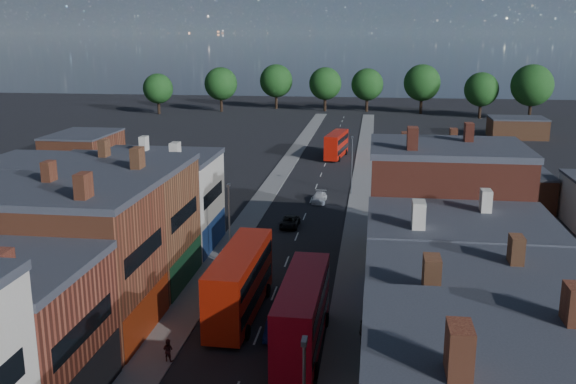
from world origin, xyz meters
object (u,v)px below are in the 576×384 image
(bus_0, at_px, (240,281))
(ped_3, at_px, (362,332))
(bus_2, at_px, (336,144))
(ped_1, at_px, (168,350))
(car_2, at_px, (290,222))
(car_1, at_px, (274,330))
(car_3, at_px, (319,198))
(bus_1, at_px, (302,312))

(bus_0, relative_size, ped_3, 6.61)
(bus_2, bearing_deg, ped_1, -87.47)
(ped_3, bearing_deg, car_2, 20.07)
(car_1, relative_size, car_3, 0.78)
(bus_1, xyz_separation_m, car_1, (-2.30, 1.61, -2.23))
(ped_1, distance_m, ped_3, 13.66)
(bus_2, height_order, car_3, bus_2)
(bus_2, bearing_deg, bus_0, -85.26)
(ped_1, relative_size, ped_3, 0.84)
(bus_1, relative_size, car_2, 2.79)
(bus_2, relative_size, ped_1, 6.81)
(bus_0, height_order, car_1, bus_0)
(car_3, relative_size, ped_3, 2.28)
(car_2, bearing_deg, bus_0, -90.55)
(bus_1, relative_size, bus_2, 1.12)
(car_1, distance_m, ped_1, 8.04)
(bus_0, distance_m, car_1, 5.11)
(car_2, height_order, ped_1, ped_1)
(ped_3, bearing_deg, bus_2, 7.36)
(car_2, xyz_separation_m, ped_3, (8.90, -27.91, 0.47))
(car_3, bearing_deg, ped_3, -79.50)
(bus_2, bearing_deg, car_1, -82.56)
(car_3, height_order, ped_1, ped_1)
(car_2, bearing_deg, ped_3, -71.05)
(bus_1, bearing_deg, car_3, 94.19)
(ped_1, xyz_separation_m, ped_3, (13.00, 4.19, 0.16))
(ped_1, bearing_deg, car_1, -130.22)
(bus_1, xyz_separation_m, ped_3, (4.20, 1.09, -1.72))
(bus_1, bearing_deg, ped_3, 15.45)
(car_1, bearing_deg, car_3, 89.05)
(bus_2, height_order, ped_1, bus_2)
(bus_1, relative_size, ped_1, 7.61)
(bus_2, distance_m, car_1, 70.66)
(bus_0, relative_size, bus_1, 1.04)
(car_3, distance_m, ped_1, 44.31)
(car_2, height_order, ped_3, ped_3)
(bus_1, xyz_separation_m, ped_1, (-8.80, -3.11, -1.87))
(car_1, relative_size, ped_1, 2.11)
(bus_0, bearing_deg, ped_1, -111.20)
(bus_1, distance_m, ped_3, 4.67)
(car_3, bearing_deg, car_2, -100.38)
(ped_1, height_order, ped_3, ped_3)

